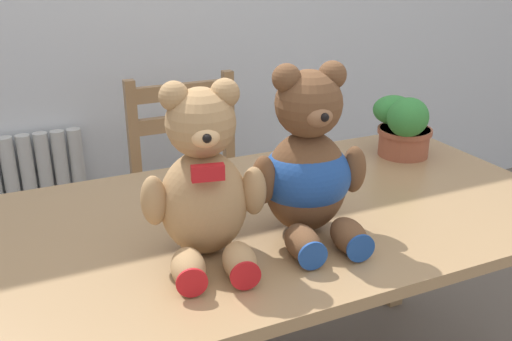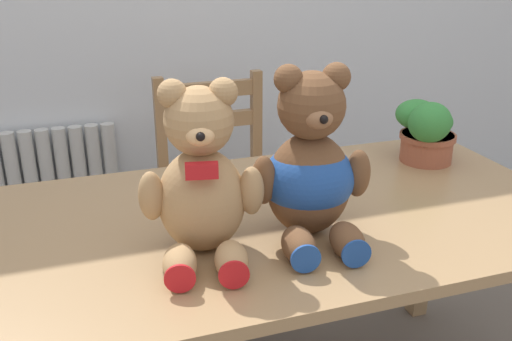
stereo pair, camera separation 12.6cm
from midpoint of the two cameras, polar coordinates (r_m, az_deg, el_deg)
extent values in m
cylinder|color=beige|center=(2.64, -22.87, -3.27)|extent=(0.06, 0.06, 0.64)
cylinder|color=beige|center=(2.63, -21.43, -3.11)|extent=(0.06, 0.06, 0.64)
cylinder|color=beige|center=(2.63, -19.98, -2.94)|extent=(0.06, 0.06, 0.64)
cylinder|color=beige|center=(2.62, -18.53, -2.77)|extent=(0.06, 0.06, 0.64)
cylinder|color=beige|center=(2.62, -17.07, -2.60)|extent=(0.06, 0.06, 0.64)
cylinder|color=beige|center=(2.62, -15.62, -2.43)|extent=(0.06, 0.06, 0.64)
cylinder|color=beige|center=(2.63, -14.17, -2.25)|extent=(0.06, 0.06, 0.64)
cylinder|color=beige|center=(2.63, -12.72, -2.08)|extent=(0.06, 0.06, 0.64)
cube|color=beige|center=(2.75, -17.79, -8.43)|extent=(0.60, 0.10, 0.04)
cube|color=#9E7A51|center=(1.48, 5.52, -4.75)|extent=(1.52, 0.83, 0.03)
cube|color=#9E7A51|center=(1.87, -20.67, -12.61)|extent=(0.06, 0.06, 0.69)
cube|color=#9E7A51|center=(2.25, 18.09, -6.17)|extent=(0.06, 0.06, 0.69)
cube|color=#997047|center=(2.19, -1.64, -2.43)|extent=(0.43, 0.41, 0.03)
cube|color=#997047|center=(2.21, 4.81, -9.26)|extent=(0.04, 0.04, 0.44)
cube|color=#997047|center=(2.10, -5.26, -11.01)|extent=(0.04, 0.04, 0.44)
cube|color=#997047|center=(2.42, 1.52, -0.42)|extent=(0.04, 0.04, 0.89)
cube|color=#997047|center=(2.32, -7.62, -1.58)|extent=(0.04, 0.04, 0.89)
cube|color=#997047|center=(2.24, -3.15, 8.05)|extent=(0.35, 0.03, 0.06)
cube|color=#997047|center=(2.28, -3.08, 5.00)|extent=(0.35, 0.03, 0.06)
ellipsoid|color=tan|center=(1.25, -2.56, -3.05)|extent=(0.22, 0.20, 0.24)
sphere|color=tan|center=(1.18, -2.70, 4.92)|extent=(0.15, 0.15, 0.15)
sphere|color=tan|center=(1.17, -0.21, 7.79)|extent=(0.06, 0.06, 0.06)
sphere|color=tan|center=(1.17, -5.31, 7.60)|extent=(0.06, 0.06, 0.06)
ellipsoid|color=#E5B279|center=(1.14, -2.45, 3.59)|extent=(0.07, 0.07, 0.05)
sphere|color=black|center=(1.11, -2.34, 3.35)|extent=(0.02, 0.02, 0.02)
ellipsoid|color=tan|center=(1.23, 2.48, -2.10)|extent=(0.07, 0.07, 0.11)
ellipsoid|color=tan|center=(1.22, -7.53, -2.61)|extent=(0.07, 0.07, 0.11)
ellipsoid|color=tan|center=(1.19, 0.61, -9.04)|extent=(0.09, 0.13, 0.07)
cylinder|color=red|center=(1.14, 1.01, -10.49)|extent=(0.06, 0.02, 0.06)
ellipsoid|color=tan|center=(1.18, -4.56, -9.35)|extent=(0.09, 0.13, 0.07)
cylinder|color=red|center=(1.13, -4.40, -10.83)|extent=(0.06, 0.02, 0.06)
cube|color=red|center=(1.14, -2.30, -0.08)|extent=(0.07, 0.03, 0.03)
ellipsoid|color=brown|center=(1.33, 7.99, -1.39)|extent=(0.22, 0.19, 0.25)
sphere|color=brown|center=(1.27, 8.43, 6.42)|extent=(0.15, 0.15, 0.15)
sphere|color=brown|center=(1.28, 10.90, 9.15)|extent=(0.06, 0.06, 0.06)
sphere|color=brown|center=(1.24, 6.21, 9.06)|extent=(0.06, 0.06, 0.06)
ellipsoid|color=#8C5F3F|center=(1.22, 9.26, 5.19)|extent=(0.07, 0.07, 0.05)
sphere|color=black|center=(1.20, 9.71, 4.99)|extent=(0.02, 0.02, 0.02)
ellipsoid|color=brown|center=(1.34, 12.84, -0.33)|extent=(0.06, 0.06, 0.12)
ellipsoid|color=brown|center=(1.27, 3.60, -1.04)|extent=(0.06, 0.06, 0.12)
ellipsoid|color=brown|center=(1.28, 11.92, -6.95)|extent=(0.09, 0.13, 0.07)
cylinder|color=#1E4793|center=(1.24, 12.95, -8.22)|extent=(0.07, 0.01, 0.07)
ellipsoid|color=brown|center=(1.25, 7.21, -7.50)|extent=(0.09, 0.13, 0.07)
cylinder|color=#1E4793|center=(1.20, 8.07, -8.84)|extent=(0.07, 0.01, 0.07)
ellipsoid|color=#1E4793|center=(1.33, 8.02, -0.90)|extent=(0.24, 0.21, 0.18)
cylinder|color=#9E5138|center=(1.89, 18.55, 2.18)|extent=(0.16, 0.16, 0.09)
cylinder|color=#9E5138|center=(1.88, 18.68, 3.24)|extent=(0.17, 0.17, 0.02)
ellipsoid|color=#337F38|center=(1.89, 19.60, 4.55)|extent=(0.09, 0.09, 0.08)
ellipsoid|color=#337F38|center=(1.87, 17.68, 5.34)|extent=(0.13, 0.13, 0.09)
ellipsoid|color=#337F38|center=(1.81, 18.95, 4.54)|extent=(0.13, 0.12, 0.12)
camera|label=1|loc=(0.06, -87.14, 1.14)|focal=40.00mm
camera|label=2|loc=(0.06, 92.86, -1.14)|focal=40.00mm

